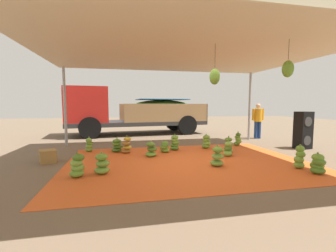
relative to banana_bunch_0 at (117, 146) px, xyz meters
The scene contains 22 objects.
ground_plane 2.29m from the banana_bunch_0, 33.74° to the left, with size 40.00×40.00×0.00m, color brown.
tarp_orange 2.58m from the banana_bunch_0, 42.38° to the right, with size 6.36×4.65×0.01m, color #E05B23.
tent_canopy 3.78m from the banana_bunch_0, 43.78° to the right, with size 8.00×7.00×2.99m.
banana_bunch_0 is the anchor object (origin of this frame).
banana_bunch_1 2.39m from the banana_bunch_0, 96.73° to the right, with size 0.44×0.44×0.49m.
banana_bunch_2 5.23m from the banana_bunch_0, 33.60° to the right, with size 0.35×0.34×0.59m.
banana_bunch_3 3.09m from the banana_bunch_0, ahead, with size 0.39×0.39×0.51m.
banana_bunch_4 0.91m from the banana_bunch_0, 168.69° to the left, with size 0.30×0.32×0.50m.
banana_bunch_5 0.42m from the banana_bunch_0, 43.64° to the right, with size 0.37×0.40×0.57m.
banana_bunch_6 2.63m from the banana_bunch_0, 107.15° to the right, with size 0.41×0.43×0.53m.
banana_bunch_7 1.36m from the banana_bunch_0, 42.05° to the right, with size 0.46×0.46×0.48m.
banana_bunch_8 3.53m from the banana_bunch_0, 22.27° to the right, with size 0.37×0.39×0.48m.
banana_bunch_9 1.57m from the banana_bunch_0, 16.00° to the right, with size 0.40×0.41×0.41m.
banana_bunch_10 4.46m from the banana_bunch_0, ahead, with size 0.35×0.35×0.53m.
banana_bunch_11 3.63m from the banana_bunch_0, 13.53° to the right, with size 0.40×0.39×0.54m.
banana_bunch_12 1.92m from the banana_bunch_0, ahead, with size 0.44×0.45×0.56m.
banana_bunch_13 3.40m from the banana_bunch_0, 42.88° to the right, with size 0.42×0.44×0.54m.
banana_bunch_14 5.56m from the banana_bunch_0, 37.21° to the right, with size 0.41×0.44×0.49m.
cargo_truck_main 4.72m from the banana_bunch_0, 80.67° to the left, with size 7.22×3.03×2.40m.
worker_0 6.57m from the banana_bunch_0, 16.05° to the left, with size 0.59×0.36×1.60m.
speaker_stack 6.47m from the banana_bunch_0, ahead, with size 0.57×0.48×1.31m.
crate_0 2.07m from the banana_bunch_0, 149.64° to the right, with size 0.39×0.41×0.34m, color olive.
Camera 1 is at (-1.73, -5.80, 1.54)m, focal length 24.30 mm.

